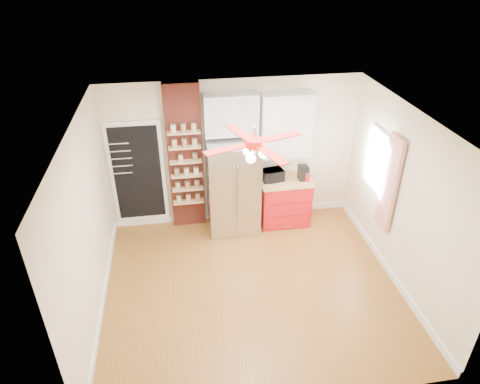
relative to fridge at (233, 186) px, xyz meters
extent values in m
plane|color=#8F5D24|center=(0.05, -1.63, -0.88)|extent=(4.50, 4.50, 0.00)
plane|color=white|center=(0.05, -1.63, 1.83)|extent=(4.50, 4.50, 0.00)
cube|color=beige|center=(0.05, 0.37, 0.48)|extent=(4.50, 0.02, 2.70)
cube|color=beige|center=(0.05, -3.63, 0.48)|extent=(4.50, 0.02, 2.70)
cube|color=beige|center=(-2.20, -1.63, 0.48)|extent=(0.02, 4.00, 2.70)
cube|color=beige|center=(2.30, -1.63, 0.48)|extent=(0.02, 4.00, 2.70)
cube|color=white|center=(-1.65, 0.34, 0.23)|extent=(0.95, 0.04, 1.95)
cube|color=black|center=(-1.65, 0.32, 0.23)|extent=(0.82, 0.02, 1.78)
cube|color=maroon|center=(-0.80, 0.29, 0.48)|extent=(0.60, 0.16, 2.70)
cube|color=silver|center=(0.00, 0.00, 0.00)|extent=(0.90, 0.70, 1.75)
cube|color=white|center=(0.00, 0.20, 1.27)|extent=(0.90, 0.35, 0.70)
cube|color=red|center=(0.97, 0.05, -0.45)|extent=(0.90, 0.60, 0.86)
cube|color=tan|center=(0.97, 0.05, 0.01)|extent=(0.94, 0.64, 0.04)
cube|color=white|center=(0.97, 0.22, 1.00)|extent=(0.90, 0.30, 1.15)
cube|color=white|center=(2.28, -0.73, 0.68)|extent=(0.04, 0.75, 1.05)
cube|color=red|center=(2.23, -1.28, 0.57)|extent=(0.06, 0.40, 1.55)
cylinder|color=silver|center=(0.05, -1.63, 1.68)|extent=(0.05, 0.05, 0.20)
cylinder|color=#B0140A|center=(0.05, -1.63, 1.56)|extent=(0.24, 0.24, 0.10)
sphere|color=white|center=(0.05, -1.63, 1.40)|extent=(0.13, 0.13, 0.13)
imported|color=black|center=(0.72, 0.07, 0.13)|extent=(0.42, 0.32, 0.21)
cube|color=black|center=(1.28, 0.03, 0.16)|extent=(0.16, 0.20, 0.27)
cylinder|color=#AC1809|center=(1.34, -0.04, 0.10)|extent=(0.10, 0.10, 0.15)
cylinder|color=red|center=(1.34, 0.08, 0.09)|extent=(0.13, 0.13, 0.14)
cylinder|color=beige|center=(-0.88, 0.15, 0.56)|extent=(0.09, 0.09, 0.12)
cylinder|color=brown|center=(-0.64, 0.17, 0.56)|extent=(0.12, 0.12, 0.12)
camera|label=1|loc=(-0.91, -6.52, 3.77)|focal=32.00mm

